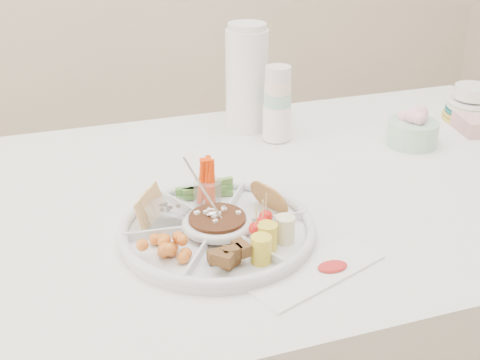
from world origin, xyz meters
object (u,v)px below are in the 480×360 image
object	(u,v)px
party_tray	(217,227)
plate_stack	(472,103)
dining_table	(302,309)
thermos	(247,77)

from	to	relation	value
party_tray	plate_stack	distance (m)	0.96
dining_table	plate_stack	xyz separation A→B (m)	(0.61, 0.22, 0.43)
party_tray	thermos	size ratio (longest dim) A/B	1.27
dining_table	party_tray	xyz separation A→B (m)	(-0.27, -0.17, 0.40)
thermos	plate_stack	xyz separation A→B (m)	(0.64, -0.14, -0.10)
dining_table	party_tray	world-z (taller)	party_tray
party_tray	plate_stack	size ratio (longest dim) A/B	2.42
plate_stack	party_tray	bearing A→B (deg)	-156.52
thermos	plate_stack	bearing A→B (deg)	-12.47
party_tray	thermos	world-z (taller)	thermos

